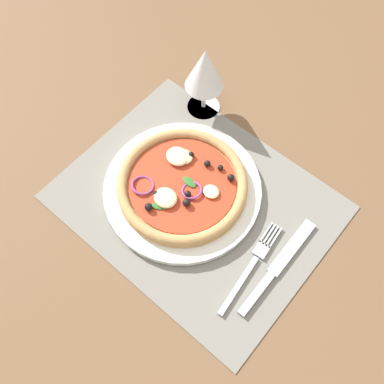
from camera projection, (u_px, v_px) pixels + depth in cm
name	position (u px, v px, depth cm)	size (l,w,h in cm)	color
ground_plane	(196.00, 205.00, 77.85)	(190.00, 140.00, 2.40)	brown
placemat	(196.00, 202.00, 76.61)	(44.79, 35.38, 0.40)	slate
plate	(183.00, 188.00, 76.89)	(27.61, 27.61, 1.30)	silver
pizza	(183.00, 183.00, 75.35)	(22.57, 22.57, 2.65)	tan
fork	(253.00, 263.00, 71.09)	(3.43, 18.06, 0.44)	#B2B5BA
knife	(278.00, 265.00, 70.87)	(2.14, 20.02, 0.62)	#B2B5BA
wine_glass	(205.00, 70.00, 77.20)	(7.20, 7.20, 14.90)	silver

